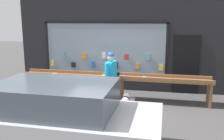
# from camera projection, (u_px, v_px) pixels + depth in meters

# --- Properties ---
(ground_plane) EXTENTS (40.00, 40.00, 0.00)m
(ground_plane) POSITION_uv_depth(u_px,v_px,m) (106.00, 111.00, 7.34)
(ground_plane) COLOR #474444
(shopfront_facade) EXTENTS (7.74, 0.29, 3.42)m
(shopfront_facade) POSITION_uv_depth(u_px,v_px,m) (119.00, 45.00, 9.30)
(shopfront_facade) COLOR black
(shopfront_facade) RESTS_ON ground_plane
(display_table_left) EXTENTS (2.99, 0.69, 0.87)m
(display_table_left) POSITION_uv_depth(u_px,v_px,m) (65.00, 77.00, 8.55)
(display_table_left) COLOR brown
(display_table_left) RESTS_ON ground_plane
(display_table_right) EXTENTS (2.99, 0.70, 0.87)m
(display_table_right) POSITION_uv_depth(u_px,v_px,m) (164.00, 81.00, 7.93)
(display_table_right) COLOR brown
(display_table_right) RESTS_ON ground_plane
(person_browsing) EXTENTS (0.32, 0.65, 1.67)m
(person_browsing) POSITION_uv_depth(u_px,v_px,m) (111.00, 74.00, 7.65)
(person_browsing) COLOR #2D334C
(person_browsing) RESTS_ON ground_plane
(small_dog) EXTENTS (0.26, 0.57, 0.43)m
(small_dog) POSITION_uv_depth(u_px,v_px,m) (126.00, 100.00, 7.45)
(small_dog) COLOR white
(small_dog) RESTS_ON ground_plane
(parked_car) EXTENTS (4.28, 2.00, 1.41)m
(parked_car) POSITION_uv_depth(u_px,v_px,m) (56.00, 115.00, 5.08)
(parked_car) COLOR silver
(parked_car) RESTS_ON ground_plane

